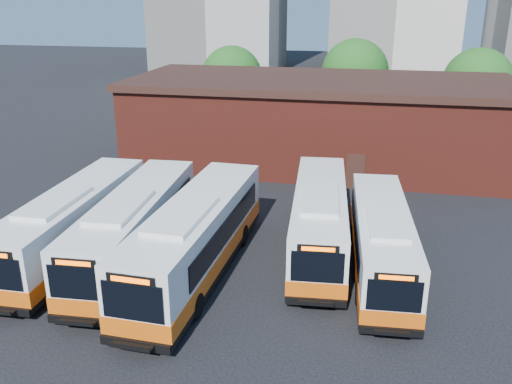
% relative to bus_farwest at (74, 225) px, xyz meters
% --- Properties ---
extents(ground, '(220.00, 220.00, 0.00)m').
position_rel_bus_farwest_xyz_m(ground, '(10.30, -1.23, -1.55)').
color(ground, black).
extents(bus_farwest, '(2.82, 12.62, 3.42)m').
position_rel_bus_farwest_xyz_m(bus_farwest, '(0.00, 0.00, 0.00)').
color(bus_farwest, white).
rests_on(bus_farwest, ground).
extents(bus_west, '(3.32, 12.86, 3.47)m').
position_rel_bus_farwest_xyz_m(bus_west, '(3.23, -0.00, 0.02)').
color(bus_west, white).
rests_on(bus_west, ground).
extents(bus_midwest, '(3.28, 13.46, 3.64)m').
position_rel_bus_farwest_xyz_m(bus_midwest, '(6.54, -0.69, 0.10)').
color(bus_midwest, white).
rests_on(bus_midwest, ground).
extents(bus_mideast, '(3.49, 12.45, 3.35)m').
position_rel_bus_farwest_xyz_m(bus_mideast, '(11.83, 3.02, -0.03)').
color(bus_mideast, white).
rests_on(bus_mideast, ground).
extents(bus_east, '(3.18, 11.74, 3.16)m').
position_rel_bus_farwest_xyz_m(bus_east, '(14.87, 1.25, -0.12)').
color(bus_east, white).
rests_on(bus_east, ground).
extents(transit_worker, '(0.62, 0.78, 1.86)m').
position_rel_bus_farwest_xyz_m(transit_worker, '(12.22, -2.32, -0.62)').
color(transit_worker, black).
rests_on(transit_worker, ground).
extents(depot_building, '(28.60, 12.60, 6.40)m').
position_rel_bus_farwest_xyz_m(depot_building, '(10.30, 18.77, 1.70)').
color(depot_building, maroon).
rests_on(depot_building, ground).
extents(tree_west, '(6.00, 6.00, 7.65)m').
position_rel_bus_farwest_xyz_m(tree_west, '(0.30, 30.77, 3.09)').
color(tree_west, '#382314').
rests_on(tree_west, ground).
extents(tree_mid, '(6.56, 6.56, 8.36)m').
position_rel_bus_farwest_xyz_m(tree_mid, '(12.30, 32.77, 3.52)').
color(tree_mid, '#382314').
rests_on(tree_mid, ground).
extents(tree_east, '(6.24, 6.24, 7.96)m').
position_rel_bus_farwest_xyz_m(tree_east, '(23.30, 29.77, 3.28)').
color(tree_east, '#382314').
rests_on(tree_east, ground).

